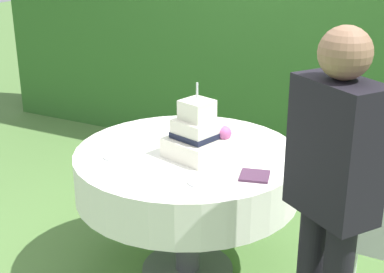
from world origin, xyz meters
name	(u,v)px	position (x,y,z in m)	size (l,w,h in m)	color
ground_plane	(188,270)	(0.00, 0.00, 0.00)	(20.00, 20.00, 0.00)	#547A3D
foliage_hedge	(307,5)	(0.00, 2.15, 1.30)	(6.02, 0.65, 2.60)	#336628
cake_table	(187,173)	(0.00, 0.00, 0.63)	(1.24, 1.24, 0.76)	#4C4C51
wedding_cake	(198,136)	(0.08, -0.03, 0.88)	(0.35, 0.35, 0.41)	silver
serving_plate_near	(239,131)	(0.14, 0.41, 0.77)	(0.10, 0.10, 0.01)	white
serving_plate_far	(117,156)	(-0.30, -0.24, 0.77)	(0.14, 0.14, 0.01)	white
serving_plate_left	(216,126)	(-0.03, 0.44, 0.77)	(0.12, 0.12, 0.01)	white
serving_plate_right	(199,182)	(0.24, -0.33, 0.77)	(0.10, 0.10, 0.01)	white
napkin_stack	(255,176)	(0.45, -0.14, 0.77)	(0.14, 0.14, 0.01)	#4C2D47
garden_chair	(383,231)	(1.06, 0.03, 0.54)	(0.41, 0.41, 0.89)	white
standing_person	(331,195)	(0.91, -0.49, 0.93)	(0.41, 0.37, 1.60)	black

